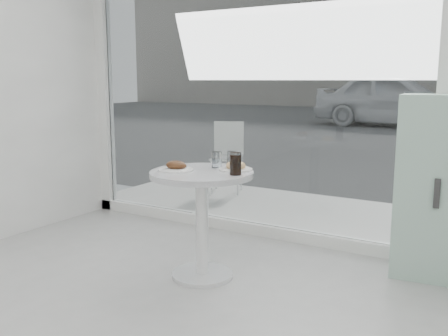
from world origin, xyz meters
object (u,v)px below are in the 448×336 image
Objects in this scene: water_tumbler_b at (232,161)px; cola_glass at (236,164)px; mint_cabinet at (441,188)px; main_table at (202,202)px; car_white at (395,100)px; plate_donut at (236,167)px; patio_chair at (228,152)px; water_tumbler_a at (217,161)px; plate_fritter at (176,167)px.

cola_glass is at bearing -55.45° from water_tumbler_b.
cola_glass is (-1.16, -0.87, 0.19)m from mint_cabinet.
main_table is 6.32× the size of water_tumbler_b.
car_white is 12.82m from cola_glass.
water_tumbler_b reaches higher than plate_donut.
car_white is (-1.44, 12.71, 0.24)m from main_table.
car_white is 38.29× the size of water_tumbler_b.
patio_chair is 10.40m from car_white.
cola_glass is at bearing -79.91° from patio_chair.
patio_chair is at bearing 118.51° from water_tumbler_a.
mint_cabinet is at bearing 31.06° from plate_fritter.
plate_fritter is 0.31m from water_tumbler_a.
mint_cabinet reaches higher than plate_donut.
patio_chair is at bearing 116.37° from main_table.
water_tumbler_a is at bearing -82.87° from patio_chair.
patio_chair reaches higher than main_table.
water_tumbler_a is at bearing 56.33° from plate_fritter.
main_table is 0.32m from water_tumbler_a.
patio_chair is 3.58× the size of plate_donut.
mint_cabinet is 5.48× the size of plate_donut.
cola_glass is (1.71, -12.71, 0.05)m from car_white.
patio_chair reaches higher than water_tumbler_b.
cola_glass is at bearing -167.69° from car_white.
water_tumbler_a is (1.16, -2.14, 0.29)m from patio_chair.
patio_chair reaches higher than plate_fritter.
plate_fritter reaches higher than plate_donut.
mint_cabinet reaches higher than plate_fritter.
patio_chair is 2.55m from plate_donut.
plate_fritter is 0.41m from plate_donut.
car_white is 19.36× the size of plate_fritter.
plate_fritter is 1.02× the size of plate_donut.
plate_fritter is (0.99, -2.39, 0.27)m from patio_chair.
cola_glass reaches higher than main_table.
plate_donut is 0.18m from water_tumbler_a.
plate_fritter is at bearing -169.00° from cola_glass.
main_table is 0.37m from water_tumbler_b.
mint_cabinet is 12.18m from car_white.
plate_donut is at bearing -155.50° from mint_cabinet.
plate_donut is at bearing -8.21° from water_tumbler_a.
car_white is at bearing 97.66° from cola_glass.
plate_donut is (0.34, 0.23, -0.01)m from plate_fritter.
cola_glass is (0.42, 0.08, 0.04)m from plate_fritter.
plate_fritter is at bearing -88.91° from patio_chair.
water_tumbler_a is at bearing -158.99° from water_tumbler_b.
mint_cabinet reaches higher than main_table.
mint_cabinet is 1.53× the size of patio_chair.
car_white reaches higher than plate_donut.
water_tumbler_b is (0.28, 0.30, 0.03)m from plate_fritter.
car_white is at bearing 97.13° from water_tumbler_b.
water_tumbler_a is at bearing 145.63° from cola_glass.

